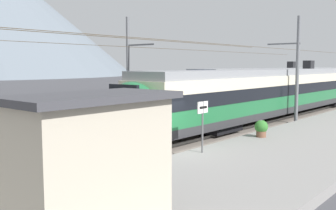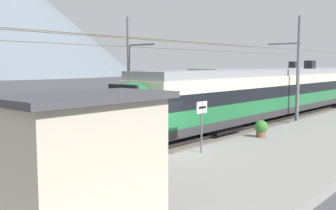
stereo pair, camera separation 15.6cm
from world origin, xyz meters
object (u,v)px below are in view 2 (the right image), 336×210
Objects in this scene: train_far_track at (274,84)px; potted_plant_platform_edge at (261,128)px; passenger_walking at (86,175)px; platform_sign at (202,115)px; platform_shelter at (89,160)px; potted_plant_by_shelter at (84,169)px; train_near_platform at (282,90)px; catenary_mast_far_side at (130,69)px; catenary_mast_mid at (296,68)px; handbag_beside_passenger at (118,199)px.

potted_plant_platform_edge is at bearing -156.24° from train_far_track.
train_far_track is at bearing 17.10° from passenger_walking.
platform_sign is 8.37m from platform_shelter.
platform_shelter reaches higher than potted_plant_by_shelter.
potted_plant_platform_edge is at bearing 6.41° from passenger_walking.
train_near_platform is 35.66× the size of potted_plant_by_shelter.
train_near_platform is 0.79× the size of catenary_mast_far_side.
potted_plant_platform_edge is at bearing -2.85° from platform_sign.
train_near_platform is 8.46× the size of platform_shelter.
potted_plant_by_shelter is (-21.04, -3.06, -1.32)m from train_near_platform.
catenary_mast_mid is at bearing 3.40° from potted_plant_by_shelter.
catenary_mast_mid is 47.18× the size of potted_plant_platform_edge.
platform_sign is at bearing -161.49° from train_far_track.
catenary_mast_far_side is at bearing 42.52° from passenger_walking.
catenary_mast_mid is 11.46m from catenary_mast_far_side.
train_near_platform is 9.56m from train_far_track.
potted_plant_platform_edge is (12.34, 1.39, -0.44)m from passenger_walking.
platform_sign is at bearing 16.41° from handbag_beside_passenger.
platform_sign is (-5.26, -9.93, -1.90)m from catenary_mast_far_side.
train_near_platform is 10.51m from potted_plant_platform_edge.
train_far_track is at bearing 23.76° from potted_plant_platform_edge.
platform_sign is 6.95m from handbag_beside_passenger.
handbag_beside_passenger is 11.62m from potted_plant_platform_edge.
potted_plant_by_shelter is at bearing 179.74° from platform_sign.
catenary_mast_far_side is (-9.59, 6.84, 1.67)m from train_near_platform.
potted_plant_by_shelter is (1.17, 1.66, -0.40)m from passenger_walking.
potted_plant_platform_edge is (4.99, -0.25, -1.13)m from platform_sign.
train_near_platform is at bearing -35.51° from catenary_mast_far_side.
potted_plant_by_shelter is at bearing 55.67° from platform_shelter.
catenary_mast_mid is 21.01m from platform_shelter.
handbag_beside_passenger is (-11.77, -11.85, -3.41)m from catenary_mast_far_side.
train_far_track is 32.83m from platform_shelter.
catenary_mast_far_side reaches higher than potted_plant_by_shelter.
train_far_track is 31.06× the size of potted_plant_platform_edge.
train_far_track is 31.29m from handbag_beside_passenger.
passenger_walking is (-7.35, -1.63, -0.69)m from platform_sign.
train_near_platform reaches higher than potted_plant_by_shelter.
potted_plant_platform_edge is (-7.63, -1.39, -3.06)m from catenary_mast_mid.
handbag_beside_passenger is 0.40× the size of potted_plant_by_shelter.
catenary_mast_far_side is (-7.35, 8.79, -0.02)m from catenary_mast_mid.
train_far_track is (8.34, 4.68, -0.01)m from train_near_platform.
potted_plant_by_shelter is at bearing -139.12° from catenary_mast_far_side.
catenary_mast_mid reaches higher than passenger_walking.
catenary_mast_far_side is at bearing 40.88° from potted_plant_by_shelter.
catenary_mast_mid is 1.00× the size of catenary_mast_far_side.
passenger_walking is 1.87× the size of potted_plant_platform_edge.
potted_plant_by_shelter is at bearing 178.58° from potted_plant_platform_edge.
potted_plant_by_shelter is (-6.18, 0.03, -1.09)m from platform_sign.
catenary_mast_mid is 19.07m from potted_plant_by_shelter.
platform_shelter is at bearing -136.58° from catenary_mast_far_side.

